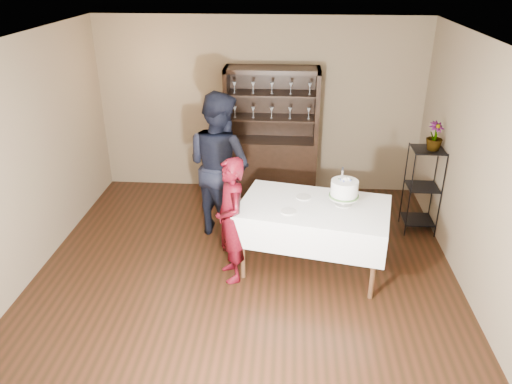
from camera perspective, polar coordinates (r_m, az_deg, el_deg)
floor at (r=6.11m, az=-1.17°, el=-9.03°), size 5.00×5.00×0.00m
ceiling at (r=5.10m, az=-1.44°, el=16.91°), size 5.00×5.00×0.00m
back_wall at (r=7.82m, az=0.40°, el=9.76°), size 5.00×0.02×2.70m
wall_left at (r=6.20m, az=-24.98°, el=3.12°), size 0.02×5.00×2.70m
wall_right at (r=5.80m, az=24.12°, el=1.84°), size 0.02×5.00×2.70m
china_hutch at (r=7.79m, az=1.74°, el=4.38°), size 1.40×0.48×2.00m
plant_etagere at (r=7.05m, az=18.49°, el=0.59°), size 0.42×0.42×1.20m
cake_table at (r=5.87m, az=6.58°, el=-3.27°), size 1.88×1.36×0.85m
woman at (r=5.64m, az=-2.87°, el=-3.26°), size 0.53×0.64×1.50m
man at (r=6.55m, az=-4.18°, el=3.11°), size 1.20×1.16×1.96m
cake at (r=5.76m, az=10.06°, el=0.25°), size 0.41×0.41×0.48m
plate_near at (r=5.60m, az=3.73°, el=-2.23°), size 0.18×0.18×0.01m
plate_far at (r=5.94m, az=5.47°, el=-0.59°), size 0.19×0.19×0.01m
potted_plant at (r=6.79m, az=19.76°, el=6.02°), size 0.28×0.28×0.37m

